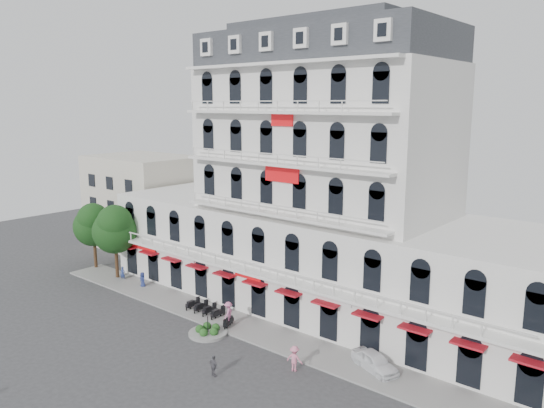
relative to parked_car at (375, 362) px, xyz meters
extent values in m
plane|color=#38383A|center=(-10.48, -9.50, -0.68)|extent=(120.00, 120.00, 0.00)
cube|color=gray|center=(-10.48, -0.50, -0.60)|extent=(53.00, 4.00, 0.16)
cube|color=silver|center=(-10.48, 8.50, 3.82)|extent=(45.00, 14.00, 9.00)
cube|color=silver|center=(-10.48, 8.50, 14.82)|extent=(22.00, 12.00, 13.00)
cube|color=#2D3035|center=(-10.48, 8.50, 22.82)|extent=(21.56, 11.76, 3.00)
cube|color=#2D3035|center=(-10.48, 8.50, 24.72)|extent=(15.84, 8.64, 0.80)
cube|color=#B51623|center=(-10.48, 1.00, 2.82)|extent=(40.50, 1.00, 0.15)
cube|color=red|center=(-10.48, 2.38, 12.32)|extent=(3.50, 0.10, 1.40)
cube|color=beige|center=(-40.48, 10.50, 5.32)|extent=(14.00, 10.00, 12.00)
cylinder|color=gray|center=(-13.48, -3.50, -0.56)|extent=(3.20, 3.20, 0.24)
cylinder|color=black|center=(-13.48, -3.50, 0.22)|extent=(0.08, 0.08, 1.40)
sphere|color=#184919|center=(-12.78, -3.50, -0.23)|extent=(0.70, 0.70, 0.70)
sphere|color=#184919|center=(-13.25, -2.84, -0.23)|extent=(0.70, 0.70, 0.70)
sphere|color=#184919|center=(-14.04, -3.08, -0.23)|extent=(0.70, 0.70, 0.70)
sphere|color=#184919|center=(-14.05, -3.90, -0.23)|extent=(0.70, 0.70, 0.70)
sphere|color=#184919|center=(-13.28, -4.17, -0.23)|extent=(0.70, 0.70, 0.70)
cylinder|color=#382314|center=(-36.48, 0.50, 1.08)|extent=(0.36, 0.36, 3.52)
sphere|color=#103314|center=(-36.48, 0.50, 4.28)|extent=(4.48, 4.48, 4.48)
sphere|color=#103314|center=(-35.98, 0.20, 5.32)|extent=(3.52, 3.52, 3.52)
sphere|color=#103314|center=(-36.88, 0.80, 4.92)|extent=(3.20, 3.20, 3.20)
cylinder|color=#382314|center=(-31.48, 0.00, 1.19)|extent=(0.36, 0.36, 3.74)
sphere|color=#103314|center=(-31.48, 0.00, 4.59)|extent=(4.76, 4.76, 4.76)
sphere|color=#103314|center=(-30.98, -0.30, 5.69)|extent=(3.74, 3.74, 3.74)
sphere|color=#103314|center=(-31.88, 0.30, 5.27)|extent=(3.40, 3.40, 3.40)
imported|color=white|center=(0.00, 0.00, 0.00)|extent=(4.32, 2.98, 1.37)
cube|color=black|center=(-13.05, -1.53, -0.13)|extent=(0.86, 1.53, 0.35)
torus|color=black|center=(-12.86, -2.04, -0.40)|extent=(0.33, 0.60, 0.60)
torus|color=black|center=(-13.25, -1.01, -0.40)|extent=(0.33, 0.60, 0.60)
imported|color=pink|center=(-13.05, -1.53, 0.71)|extent=(1.09, 1.39, 1.89)
imported|color=navy|center=(-26.97, 0.00, 0.14)|extent=(0.88, 0.65, 1.65)
imported|color=slate|center=(-8.20, -7.91, 0.10)|extent=(0.97, 0.53, 1.57)
imported|color=pink|center=(-4.35, -3.69, 0.25)|extent=(1.32, 0.94, 1.86)
imported|color=navy|center=(-30.48, 0.00, 0.07)|extent=(0.66, 0.57, 1.51)
camera|label=1|loc=(16.80, -31.39, 18.00)|focal=35.00mm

